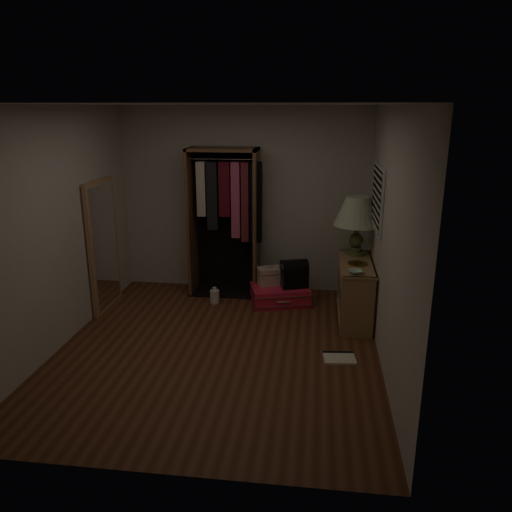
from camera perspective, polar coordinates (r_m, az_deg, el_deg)
name	(u,v)px	position (r m, az deg, el deg)	size (l,w,h in m)	color
ground	(218,348)	(5.65, -4.31, -10.46)	(4.00, 4.00, 0.00)	#512917
room_walls	(223,215)	(5.17, -3.75, 4.65)	(3.52, 4.02, 2.60)	#BDB7A8
console_bookshelf	(355,289)	(6.37, 11.22, -3.70)	(0.42, 1.12, 0.75)	#947047
open_wardrobe	(227,209)	(6.94, -3.30, 5.34)	(1.01, 0.50, 2.05)	brown
floor_mirror	(103,246)	(6.75, -17.06, 1.15)	(0.06, 0.80, 1.70)	#AC7F53
pink_suitcase	(280,294)	(6.83, 2.74, -4.41)	(0.89, 0.74, 0.24)	red
train_case	(270,276)	(6.83, 1.64, -2.27)	(0.41, 0.35, 0.25)	#B8A48C
black_bag	(294,273)	(6.72, 4.38, -1.92)	(0.41, 0.33, 0.38)	black
table_lamp	(358,212)	(6.43, 11.54, 4.89)	(0.60, 0.60, 0.75)	#4A5629
brass_tray	(357,264)	(6.14, 11.52, -0.87)	(0.31, 0.31, 0.01)	#B59145
ceramic_bowl	(355,272)	(5.80, 11.27, -1.78)	(0.17, 0.17, 0.04)	#ABCDB2
white_jug	(215,296)	(6.85, -4.74, -4.60)	(0.17, 0.17, 0.22)	silver
floor_book	(339,357)	(5.49, 9.48, -11.36)	(0.36, 0.30, 0.03)	#F1E8CB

